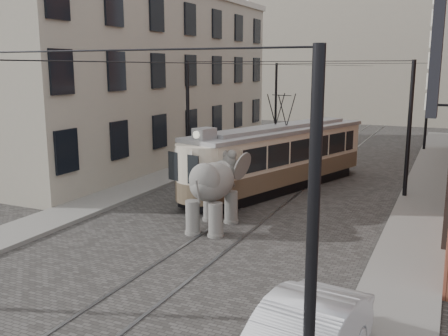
% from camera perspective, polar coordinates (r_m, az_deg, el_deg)
% --- Properties ---
extents(ground, '(120.00, 120.00, 0.00)m').
position_cam_1_polar(ground, '(18.97, 2.17, -6.05)').
color(ground, '#44423F').
extents(tram_rails, '(1.54, 80.00, 0.02)m').
position_cam_1_polar(tram_rails, '(18.97, 2.17, -6.02)').
color(tram_rails, slate).
rests_on(tram_rails, ground).
extents(sidewalk_right, '(2.00, 60.00, 0.15)m').
position_cam_1_polar(sidewalk_right, '(17.67, 20.63, -7.87)').
color(sidewalk_right, slate).
rests_on(sidewalk_right, ground).
extents(sidewalk_left, '(2.00, 60.00, 0.15)m').
position_cam_1_polar(sidewalk_left, '(22.16, -13.58, -3.60)').
color(sidewalk_left, slate).
rests_on(sidewalk_left, ground).
extents(stucco_building, '(7.00, 24.00, 10.00)m').
position_cam_1_polar(stucco_building, '(32.18, -9.27, 10.03)').
color(stucco_building, '#A09785').
rests_on(stucco_building, ground).
extents(distant_block, '(28.00, 10.00, 14.00)m').
position_cam_1_polar(distant_block, '(57.17, 18.15, 12.16)').
color(distant_block, '#A09785').
rests_on(distant_block, ground).
extents(catenary, '(11.00, 30.20, 6.00)m').
position_cam_1_polar(catenary, '(23.02, 6.56, 4.62)').
color(catenary, black).
rests_on(catenary, ground).
extents(tram, '(5.77, 11.41, 4.47)m').
position_cam_1_polar(tram, '(23.57, 6.46, 2.90)').
color(tram, beige).
rests_on(tram, ground).
extents(elephant, '(2.77, 4.51, 2.63)m').
position_cam_1_polar(elephant, '(17.83, -1.32, -2.79)').
color(elephant, '#63605C').
rests_on(elephant, ground).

